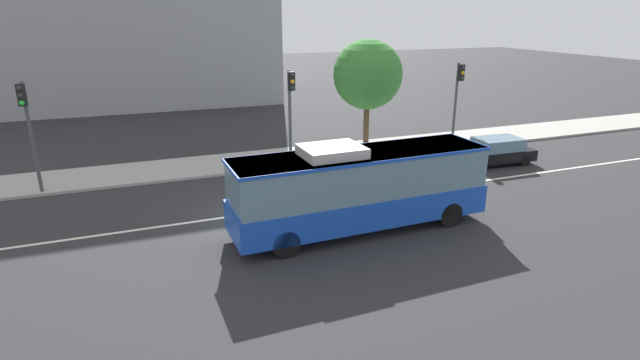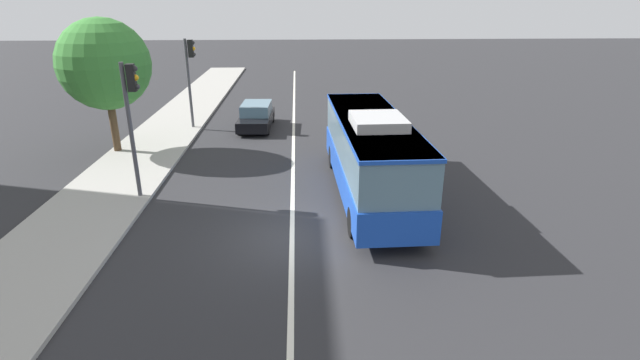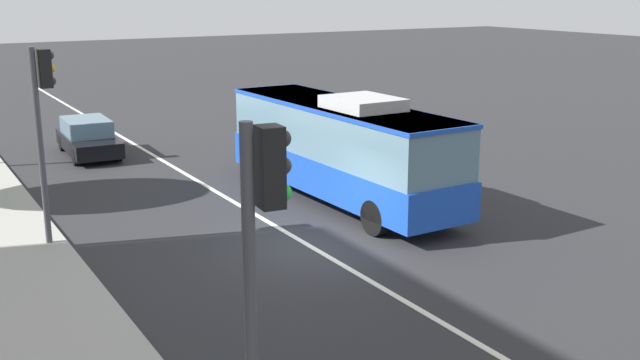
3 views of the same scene
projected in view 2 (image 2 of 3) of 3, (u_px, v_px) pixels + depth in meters
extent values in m
plane|color=#28282B|center=(292.00, 236.00, 15.50)|extent=(160.00, 160.00, 0.00)
cube|color=#9E9B93|center=(62.00, 239.00, 15.15)|extent=(80.00, 3.76, 0.14)
cube|color=silver|center=(292.00, 236.00, 15.50)|extent=(76.00, 0.16, 0.01)
cube|color=#1947B7|center=(370.00, 172.00, 18.41)|extent=(10.06, 2.76, 1.10)
cube|color=slate|center=(371.00, 139.00, 17.93)|extent=(9.86, 2.68, 1.58)
cube|color=#1947B7|center=(372.00, 120.00, 17.67)|extent=(9.96, 2.73, 0.12)
cube|color=#B2B2B2|center=(378.00, 121.00, 16.47)|extent=(2.25, 1.86, 0.36)
cylinder|color=black|center=(333.00, 157.00, 21.67)|extent=(1.01, 0.33, 1.00)
cylinder|color=black|center=(380.00, 156.00, 21.82)|extent=(1.01, 0.33, 1.00)
cylinder|color=black|center=(354.00, 222.00, 15.34)|extent=(1.01, 0.33, 1.00)
cylinder|color=black|center=(420.00, 220.00, 15.49)|extent=(1.01, 0.33, 1.00)
cube|color=black|center=(256.00, 120.00, 28.26)|extent=(4.58, 2.01, 0.60)
cube|color=slate|center=(256.00, 108.00, 28.28)|extent=(2.59, 1.77, 0.64)
cylinder|color=black|center=(267.00, 129.00, 26.94)|extent=(0.65, 0.25, 0.64)
cylinder|color=black|center=(239.00, 129.00, 26.94)|extent=(0.65, 0.25, 0.64)
cylinder|color=black|center=(272.00, 117.00, 29.74)|extent=(0.65, 0.25, 0.64)
cylinder|color=black|center=(247.00, 117.00, 29.74)|extent=(0.65, 0.25, 0.64)
cylinder|color=#47474C|center=(131.00, 134.00, 17.49)|extent=(0.16, 0.16, 5.20)
cube|color=black|center=(131.00, 78.00, 16.80)|extent=(0.34, 0.31, 0.96)
sphere|color=#2D2D2D|center=(134.00, 68.00, 16.70)|extent=(0.22, 0.22, 0.22)
sphere|color=#F9A514|center=(136.00, 78.00, 16.81)|extent=(0.22, 0.22, 0.22)
sphere|color=#2D2D2D|center=(137.00, 87.00, 16.93)|extent=(0.22, 0.22, 0.22)
cylinder|color=#47474C|center=(189.00, 85.00, 27.33)|extent=(0.16, 0.16, 5.20)
cube|color=black|center=(191.00, 49.00, 26.61)|extent=(0.33, 0.29, 0.96)
sphere|color=#2D2D2D|center=(193.00, 43.00, 26.51)|extent=(0.22, 0.22, 0.22)
sphere|color=#F9A514|center=(193.00, 49.00, 26.62)|extent=(0.22, 0.22, 0.22)
sphere|color=#2D2D2D|center=(194.00, 54.00, 26.74)|extent=(0.22, 0.22, 0.22)
cylinder|color=#4C3823|center=(114.00, 126.00, 23.38)|extent=(0.36, 0.36, 2.78)
sphere|color=#387F33|center=(104.00, 64.00, 22.30)|extent=(4.28, 4.28, 4.28)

